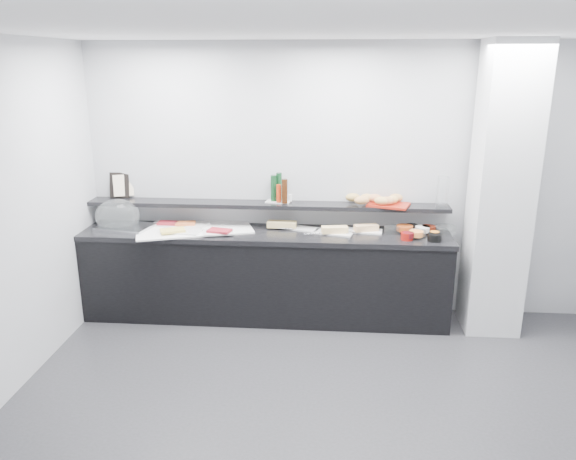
# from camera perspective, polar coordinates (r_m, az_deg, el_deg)

# --- Properties ---
(ground) EXTENTS (5.00, 5.00, 0.00)m
(ground) POSITION_cam_1_polar(r_m,az_deg,el_deg) (4.33, 4.63, -18.68)
(ground) COLOR #2D2D30
(ground) RESTS_ON ground
(back_wall) EXTENTS (5.00, 0.02, 2.70)m
(back_wall) POSITION_cam_1_polar(r_m,az_deg,el_deg) (5.65, 5.03, 4.91)
(back_wall) COLOR #ACAEB3
(back_wall) RESTS_ON ground
(ceiling) EXTENTS (5.00, 5.00, 0.00)m
(ceiling) POSITION_cam_1_polar(r_m,az_deg,el_deg) (3.53, 5.72, 19.85)
(ceiling) COLOR white
(ceiling) RESTS_ON back_wall
(column) EXTENTS (0.50, 0.50, 2.70)m
(column) POSITION_cam_1_polar(r_m,az_deg,el_deg) (5.52, 20.82, 3.60)
(column) COLOR silver
(column) RESTS_ON ground
(buffet_cabinet) EXTENTS (3.60, 0.60, 0.85)m
(buffet_cabinet) POSITION_cam_1_polar(r_m,az_deg,el_deg) (5.66, -2.32, -4.79)
(buffet_cabinet) COLOR black
(buffet_cabinet) RESTS_ON ground
(counter_top) EXTENTS (3.62, 0.62, 0.05)m
(counter_top) POSITION_cam_1_polar(r_m,az_deg,el_deg) (5.51, -2.38, -0.43)
(counter_top) COLOR black
(counter_top) RESTS_ON buffet_cabinet
(wall_shelf) EXTENTS (3.60, 0.25, 0.04)m
(wall_shelf) POSITION_cam_1_polar(r_m,az_deg,el_deg) (5.61, -2.19, 2.58)
(wall_shelf) COLOR black
(wall_shelf) RESTS_ON back_wall
(cloche_base) EXTENTS (0.58, 0.44, 0.04)m
(cloche_base) POSITION_cam_1_polar(r_m,az_deg,el_deg) (5.81, -16.20, 0.26)
(cloche_base) COLOR #B9BCC0
(cloche_base) RESTS_ON counter_top
(cloche_dome) EXTENTS (0.50, 0.39, 0.34)m
(cloche_dome) POSITION_cam_1_polar(r_m,az_deg,el_deg) (5.85, -16.93, 1.39)
(cloche_dome) COLOR white
(cloche_dome) RESTS_ON cloche_base
(linen_runner) EXTENTS (1.23, 0.86, 0.01)m
(linen_runner) POSITION_cam_1_polar(r_m,az_deg,el_deg) (5.64, -9.48, 0.08)
(linen_runner) COLOR white
(linen_runner) RESTS_ON counter_top
(platter_meat_a) EXTENTS (0.34, 0.27, 0.01)m
(platter_meat_a) POSITION_cam_1_polar(r_m,az_deg,el_deg) (5.81, -12.20, 0.59)
(platter_meat_a) COLOR silver
(platter_meat_a) RESTS_ON linen_runner
(food_meat_a) EXTENTS (0.19, 0.12, 0.02)m
(food_meat_a) POSITION_cam_1_polar(r_m,az_deg,el_deg) (5.78, -12.12, 0.70)
(food_meat_a) COLOR maroon
(food_meat_a) RESTS_ON platter_meat_a
(platter_salmon) EXTENTS (0.32, 0.26, 0.01)m
(platter_salmon) POSITION_cam_1_polar(r_m,az_deg,el_deg) (5.74, -9.53, 0.54)
(platter_salmon) COLOR white
(platter_salmon) RESTS_ON linen_runner
(food_salmon) EXTENTS (0.21, 0.16, 0.02)m
(food_salmon) POSITION_cam_1_polar(r_m,az_deg,el_deg) (5.74, -10.37, 0.67)
(food_salmon) COLOR orange
(food_salmon) RESTS_ON platter_salmon
(platter_cheese) EXTENTS (0.33, 0.24, 0.01)m
(platter_cheese) POSITION_cam_1_polar(r_m,az_deg,el_deg) (5.53, -10.32, -0.14)
(platter_cheese) COLOR white
(platter_cheese) RESTS_ON linen_runner
(food_cheese) EXTENTS (0.27, 0.23, 0.02)m
(food_cheese) POSITION_cam_1_polar(r_m,az_deg,el_deg) (5.52, -11.65, -0.04)
(food_cheese) COLOR #EDD15C
(food_cheese) RESTS_ON platter_cheese
(platter_meat_b) EXTENTS (0.32, 0.25, 0.01)m
(platter_meat_b) POSITION_cam_1_polar(r_m,az_deg,el_deg) (5.45, -7.12, -0.23)
(platter_meat_b) COLOR white
(platter_meat_b) RESTS_ON linen_runner
(food_meat_b) EXTENTS (0.24, 0.18, 0.02)m
(food_meat_b) POSITION_cam_1_polar(r_m,az_deg,el_deg) (5.44, -6.98, -0.07)
(food_meat_b) COLOR maroon
(food_meat_b) RESTS_ON platter_meat_b
(sandwich_plate_left) EXTENTS (0.42, 0.29, 0.01)m
(sandwich_plate_left) POSITION_cam_1_polar(r_m,az_deg,el_deg) (5.60, 1.22, 0.19)
(sandwich_plate_left) COLOR silver
(sandwich_plate_left) RESTS_ON counter_top
(sandwich_food_left) EXTENTS (0.29, 0.13, 0.06)m
(sandwich_food_left) POSITION_cam_1_polar(r_m,az_deg,el_deg) (5.59, -0.63, 0.58)
(sandwich_food_left) COLOR #DFC075
(sandwich_food_left) RESTS_ON sandwich_plate_left
(tongs_left) EXTENTS (0.16, 0.01, 0.01)m
(tongs_left) POSITION_cam_1_polar(r_m,az_deg,el_deg) (5.54, -0.21, 0.15)
(tongs_left) COLOR silver
(tongs_left) RESTS_ON sandwich_plate_left
(sandwich_plate_mid) EXTENTS (0.40, 0.25, 0.01)m
(sandwich_plate_mid) POSITION_cam_1_polar(r_m,az_deg,el_deg) (5.46, 4.64, -0.29)
(sandwich_plate_mid) COLOR silver
(sandwich_plate_mid) RESTS_ON counter_top
(sandwich_food_mid) EXTENTS (0.26, 0.13, 0.06)m
(sandwich_food_mid) POSITION_cam_1_polar(r_m,az_deg,el_deg) (5.44, 4.77, 0.04)
(sandwich_food_mid) COLOR #E5BF78
(sandwich_food_mid) RESTS_ON sandwich_plate_mid
(tongs_mid) EXTENTS (0.15, 0.06, 0.01)m
(tongs_mid) POSITION_cam_1_polar(r_m,az_deg,el_deg) (5.38, 2.46, -0.39)
(tongs_mid) COLOR #B8BABF
(tongs_mid) RESTS_ON sandwich_plate_mid
(sandwich_plate_right) EXTENTS (0.41, 0.22, 0.01)m
(sandwich_plate_right) POSITION_cam_1_polar(r_m,az_deg,el_deg) (5.56, 7.53, -0.08)
(sandwich_plate_right) COLOR white
(sandwich_plate_right) RESTS_ON counter_top
(sandwich_food_right) EXTENTS (0.25, 0.15, 0.06)m
(sandwich_food_right) POSITION_cam_1_polar(r_m,az_deg,el_deg) (5.53, 7.94, 0.23)
(sandwich_food_right) COLOR #DCAC73
(sandwich_food_right) RESTS_ON sandwich_plate_right
(tongs_right) EXTENTS (0.13, 0.10, 0.01)m
(tongs_right) POSITION_cam_1_polar(r_m,az_deg,el_deg) (5.46, 6.60, -0.24)
(tongs_right) COLOR #B7BABF
(tongs_right) RESTS_ON sandwich_plate_right
(bowl_glass_fruit) EXTENTS (0.21, 0.21, 0.07)m
(bowl_glass_fruit) POSITION_cam_1_polar(r_m,az_deg,el_deg) (5.55, 10.55, 0.04)
(bowl_glass_fruit) COLOR white
(bowl_glass_fruit) RESTS_ON counter_top
(fill_glass_fruit) EXTENTS (0.17, 0.17, 0.05)m
(fill_glass_fruit) POSITION_cam_1_polar(r_m,az_deg,el_deg) (5.58, 11.77, 0.20)
(fill_glass_fruit) COLOR #C64E1B
(fill_glass_fruit) RESTS_ON bowl_glass_fruit
(bowl_black_jam) EXTENTS (0.17, 0.17, 0.07)m
(bowl_black_jam) POSITION_cam_1_polar(r_m,az_deg,el_deg) (5.63, 12.45, 0.18)
(bowl_black_jam) COLOR black
(bowl_black_jam) RESTS_ON counter_top
(fill_black_jam) EXTENTS (0.13, 0.13, 0.05)m
(fill_black_jam) POSITION_cam_1_polar(r_m,az_deg,el_deg) (5.62, 14.11, 0.17)
(fill_black_jam) COLOR #51170B
(fill_black_jam) RESTS_ON bowl_black_jam
(bowl_glass_cream) EXTENTS (0.26, 0.26, 0.07)m
(bowl_glass_cream) POSITION_cam_1_polar(r_m,az_deg,el_deg) (5.67, 15.71, 0.06)
(bowl_glass_cream) COLOR white
(bowl_glass_cream) RESTS_ON counter_top
(fill_glass_cream) EXTENTS (0.18, 0.18, 0.05)m
(fill_glass_cream) POSITION_cam_1_polar(r_m,az_deg,el_deg) (5.58, 13.51, 0.10)
(fill_glass_cream) COLOR white
(fill_glass_cream) RESTS_ON bowl_glass_cream
(bowl_red_jam) EXTENTS (0.14, 0.14, 0.07)m
(bowl_red_jam) POSITION_cam_1_polar(r_m,az_deg,el_deg) (5.37, 11.99, -0.62)
(bowl_red_jam) COLOR maroon
(bowl_red_jam) RESTS_ON counter_top
(fill_red_jam) EXTENTS (0.14, 0.14, 0.05)m
(fill_red_jam) POSITION_cam_1_polar(r_m,az_deg,el_deg) (5.36, 12.12, -0.51)
(fill_red_jam) COLOR #4F0B0F
(fill_red_jam) RESTS_ON bowl_red_jam
(bowl_glass_salmon) EXTENTS (0.21, 0.21, 0.07)m
(bowl_glass_salmon) POSITION_cam_1_polar(r_m,az_deg,el_deg) (5.45, 13.00, -0.40)
(bowl_glass_salmon) COLOR white
(bowl_glass_salmon) RESTS_ON counter_top
(fill_glass_salmon) EXTENTS (0.17, 0.17, 0.05)m
(fill_glass_salmon) POSITION_cam_1_polar(r_m,az_deg,el_deg) (5.42, 12.90, -0.36)
(fill_glass_salmon) COLOR orange
(fill_glass_salmon) RESTS_ON bowl_glass_salmon
(bowl_black_fruit) EXTENTS (0.16, 0.16, 0.07)m
(bowl_black_fruit) POSITION_cam_1_polar(r_m,az_deg,el_deg) (5.39, 14.69, -0.72)
(bowl_black_fruit) COLOR black
(bowl_black_fruit) RESTS_ON counter_top
(fill_black_fruit) EXTENTS (0.11, 0.11, 0.05)m
(fill_black_fruit) POSITION_cam_1_polar(r_m,az_deg,el_deg) (5.45, 14.66, -0.41)
(fill_black_fruit) COLOR orange
(fill_black_fruit) RESTS_ON bowl_black_fruit
(framed_print) EXTENTS (0.20, 0.08, 0.26)m
(framed_print) POSITION_cam_1_polar(r_m,az_deg,el_deg) (6.05, -16.75, 4.39)
(framed_print) COLOR black
(framed_print) RESTS_ON wall_shelf
(print_art) EXTENTS (0.20, 0.12, 0.22)m
(print_art) POSITION_cam_1_polar(r_m,az_deg,el_deg) (6.03, -16.39, 4.37)
(print_art) COLOR beige
(print_art) RESTS_ON framed_print
(condiment_tray) EXTENTS (0.26, 0.19, 0.01)m
(condiment_tray) POSITION_cam_1_polar(r_m,az_deg,el_deg) (5.63, -0.98, 2.91)
(condiment_tray) COLOR silver
(condiment_tray) RESTS_ON wall_shelf
(bottle_green_a) EXTENTS (0.07, 0.07, 0.26)m
(bottle_green_a) POSITION_cam_1_polar(r_m,az_deg,el_deg) (5.61, -1.46, 4.27)
(bottle_green_a) COLOR #0E3518
(bottle_green_a) RESTS_ON condiment_tray
(bottle_brown) EXTENTS (0.07, 0.07, 0.24)m
(bottle_brown) POSITION_cam_1_polar(r_m,az_deg,el_deg) (5.51, -0.34, 3.96)
(bottle_brown) COLOR #351909
(bottle_brown) RESTS_ON condiment_tray
(bottle_green_b) EXTENTS (0.07, 0.07, 0.28)m
(bottle_green_b) POSITION_cam_1_polar(r_m,az_deg,el_deg) (5.63, -0.92, 4.43)
(bottle_green_b) COLOR #0F3A1C
(bottle_green_b) RESTS_ON condiment_tray
(bottle_hot) EXTENTS (0.06, 0.06, 0.18)m
(bottle_hot) POSITION_cam_1_polar(r_m,az_deg,el_deg) (5.55, -0.94, 3.74)
(bottle_hot) COLOR red
(bottle_hot) RESTS_ON condiment_tray
(shaker_salt) EXTENTS (0.04, 0.04, 0.07)m
(shaker_salt) POSITION_cam_1_polar(r_m,az_deg,el_deg) (5.59, -0.19, 3.26)
(shaker_salt) COLOR silver
(shaker_salt) RESTS_ON condiment_tray
(shaker_pepper) EXTENTS (0.04, 0.04, 0.07)m
(shaker_pepper) POSITION_cam_1_polar(r_m,az_deg,el_deg) (5.61, 0.26, 3.29)
(shaker_pepper) COLOR white
(shaker_pepper) RESTS_ON condiment_tray
(bread_tray) EXTENTS (0.45, 0.38, 0.02)m
(bread_tray) POSITION_cam_1_polar(r_m,az_deg,el_deg) (5.57, 10.18, 2.55)
(bread_tray) COLOR maroon
(bread_tray) RESTS_ON wall_shelf
(bread_roll_nw) EXTENTS (0.16, 0.12, 0.08)m
(bread_roll_nw) POSITION_cam_1_polar(r_m,az_deg,el_deg) (5.61, 6.59, 3.32)
(bread_roll_nw) COLOR #AF8943
(bread_roll_nw) RESTS_ON bread_tray
(bread_roll_n) EXTENTS (0.15, 0.11, 0.08)m
(bread_roll_n) POSITION_cam_1_polar(r_m,az_deg,el_deg) (5.60, 7.98, 3.26)
(bread_roll_n) COLOR tan
(bread_roll_n) RESTS_ON bread_tray
(bread_roll_ne) EXTENTS (0.15, 0.11, 0.08)m
(bread_roll_ne) POSITION_cam_1_polar(r_m,az_deg,el_deg) (5.65, 10.93, 3.24)
(bread_roll_ne) COLOR #B78146
(bread_roll_ne) RESTS_ON bread_tray
(bread_roll_sw) EXTENTS (0.17, 0.14, 0.08)m
(bread_roll_sw) POSITION_cam_1_polar(r_m,az_deg,el_deg) (5.50, 7.50, 3.02)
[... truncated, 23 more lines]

